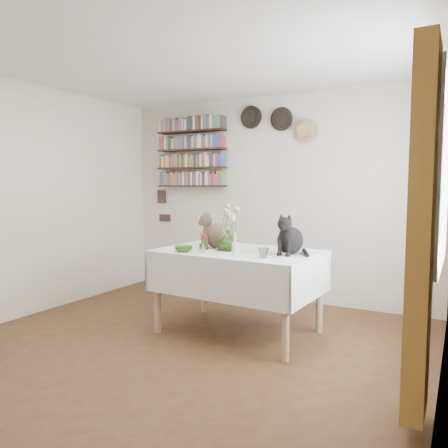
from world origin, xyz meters
The scene contains 16 objects.
room centered at (0.00, 0.00, 1.25)m, with size 4.08×4.58×2.58m.
window centered at (1.97, 0.80, 1.40)m, with size 0.12×1.52×1.32m.
curtain centered at (1.90, -0.12, 1.15)m, with size 0.12×0.38×2.10m, color brown.
dining_table centered at (0.25, 0.88, 0.60)m, with size 1.53×1.03×0.80m.
tabby_cat centered at (0.00, 0.94, 0.98)m, with size 0.25×0.31×0.37m, color brown, non-canonical shape.
black_cat centered at (0.75, 0.91, 0.98)m, with size 0.25×0.32×0.37m, color black, non-canonical shape.
flower_vase centered at (0.18, 0.80, 0.89)m, with size 0.18×0.18×0.19m, color #70C042.
green_bowl centered at (-0.15, 0.56, 0.82)m, with size 0.17×0.17×0.05m, color #70C042.
drinking_glass centered at (0.63, 0.60, 0.84)m, with size 0.09×0.09×0.09m, color white.
candlestick centered at (0.36, 0.61, 0.86)m, with size 0.06×0.06×0.20m.
berry_jar centered at (0.01, 0.62, 0.88)m, with size 0.05×0.05×0.20m.
porcelain_figurine centered at (0.73, 0.85, 0.84)m, with size 0.05×0.05×0.10m.
flower_bouquet centered at (0.18, 0.81, 1.14)m, with size 0.17×0.13×0.39m.
bookshelf_unit centered at (-1.10, 2.16, 1.84)m, with size 1.00×0.16×0.91m.
wall_hats centered at (0.12, 2.19, 2.17)m, with size 0.98×0.09×0.48m.
wall_art_plaques centered at (-1.63, 2.23, 1.12)m, with size 0.21×0.02×0.44m.
Camera 1 is at (2.10, -2.77, 1.41)m, focal length 35.00 mm.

